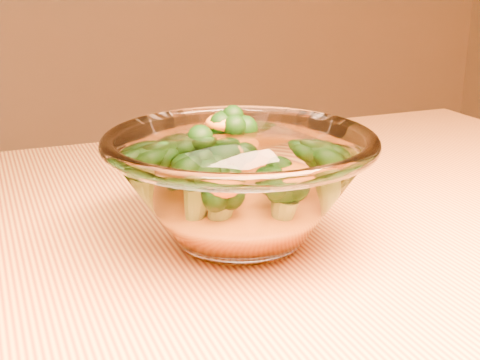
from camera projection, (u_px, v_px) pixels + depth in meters
The scene contains 3 objects.
glass_bowl at pixel (240, 186), 0.54m from camera, with size 0.22×0.22×0.10m.
cheese_sauce at pixel (240, 209), 0.54m from camera, with size 0.12×0.12×0.03m, color orange.
broccoli_heap at pixel (226, 168), 0.53m from camera, with size 0.15×0.13×0.08m.
Camera 1 is at (-0.08, -0.44, 0.97)m, focal length 50.00 mm.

